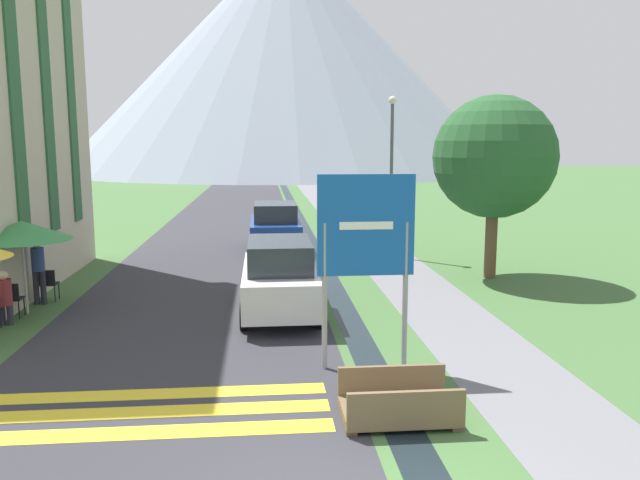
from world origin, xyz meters
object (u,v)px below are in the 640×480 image
(footbridge, at_px, (398,405))
(streetlamp, at_px, (391,164))
(parked_car_near, at_px, (280,277))
(person_seated_far, at_px, (4,295))
(cafe_umbrella_middle_green, at_px, (22,230))
(parked_car_far, at_px, (275,226))
(cafe_chair_middle, at_px, (12,297))
(road_sign, at_px, (366,243))
(tree_by_path, at_px, (495,157))
(person_standing_terrace, at_px, (38,267))
(cafe_chair_far_right, at_px, (48,282))

(footbridge, bearing_deg, streetlamp, 78.93)
(parked_car_near, distance_m, person_seated_far, 6.24)
(streetlamp, bearing_deg, parked_car_near, -120.05)
(cafe_umbrella_middle_green, xyz_separation_m, streetlamp, (10.29, 6.71, 1.31))
(parked_car_near, distance_m, cafe_umbrella_middle_green, 6.22)
(footbridge, bearing_deg, person_seated_far, 144.25)
(parked_car_far, bearing_deg, person_seated_far, -123.40)
(cafe_chair_middle, bearing_deg, cafe_umbrella_middle_green, 36.10)
(road_sign, xyz_separation_m, streetlamp, (2.75, 11.07, 1.03))
(person_seated_far, xyz_separation_m, streetlamp, (10.42, 7.64, 2.65))
(road_sign, distance_m, person_seated_far, 8.56)
(tree_by_path, bearing_deg, cafe_umbrella_middle_green, -166.83)
(cafe_chair_middle, height_order, person_seated_far, person_seated_far)
(parked_car_far, bearing_deg, person_standing_terrace, -128.66)
(road_sign, height_order, person_seated_far, road_sign)
(parked_car_near, relative_size, streetlamp, 0.74)
(parked_car_near, bearing_deg, cafe_umbrella_middle_green, 174.90)
(road_sign, bearing_deg, tree_by_path, 55.18)
(road_sign, relative_size, person_standing_terrace, 2.12)
(cafe_chair_middle, height_order, streetlamp, streetlamp)
(parked_car_near, bearing_deg, person_seated_far, -176.43)
(parked_car_near, relative_size, parked_car_far, 1.00)
(cafe_chair_middle, relative_size, tree_by_path, 0.15)
(footbridge, xyz_separation_m, cafe_chair_far_right, (-7.56, 7.74, 0.29))
(cafe_umbrella_middle_green, distance_m, tree_by_path, 13.08)
(cafe_umbrella_middle_green, relative_size, person_seated_far, 1.82)
(person_seated_far, xyz_separation_m, tree_by_path, (12.76, 3.89, 2.97))
(cafe_chair_middle, xyz_separation_m, cafe_umbrella_middle_green, (0.19, 0.37, 1.52))
(road_sign, xyz_separation_m, cafe_chair_middle, (-7.74, 3.98, -1.81))
(parked_car_far, height_order, person_seated_far, parked_car_far)
(tree_by_path, bearing_deg, streetlamp, 121.94)
(footbridge, bearing_deg, parked_car_far, 95.67)
(footbridge, xyz_separation_m, parked_car_near, (-1.60, 6.02, 0.68))
(footbridge, relative_size, cafe_chair_middle, 2.00)
(cafe_umbrella_middle_green, relative_size, person_standing_terrace, 1.37)
(footbridge, height_order, cafe_chair_far_right, cafe_chair_far_right)
(footbridge, distance_m, cafe_chair_far_right, 10.82)
(footbridge, relative_size, parked_car_near, 0.40)
(tree_by_path, bearing_deg, person_seated_far, -163.05)
(parked_car_near, height_order, tree_by_path, tree_by_path)
(cafe_chair_middle, bearing_deg, tree_by_path, -12.53)
(road_sign, distance_m, tree_by_path, 9.01)
(cafe_chair_far_right, bearing_deg, parked_car_near, 6.18)
(parked_car_far, bearing_deg, parked_car_near, -90.56)
(footbridge, distance_m, parked_car_far, 15.29)
(person_standing_terrace, bearing_deg, footbridge, -44.16)
(cafe_chair_middle, height_order, person_standing_terrace, person_standing_terrace)
(tree_by_path, bearing_deg, road_sign, -124.82)
(parked_car_far, xyz_separation_m, streetlamp, (4.11, -1.93, 2.44))
(parked_car_near, xyz_separation_m, tree_by_path, (6.54, 3.50, 2.76))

